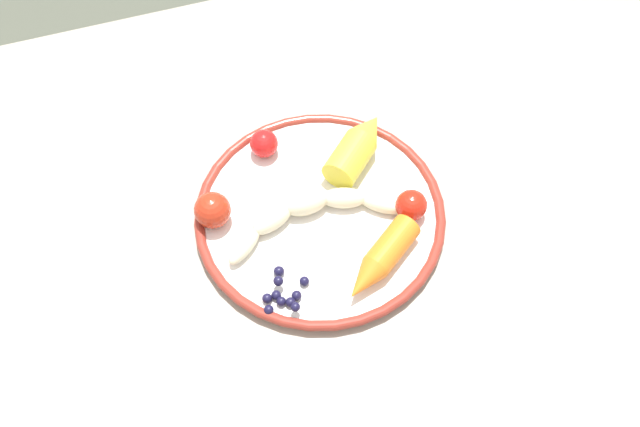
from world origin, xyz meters
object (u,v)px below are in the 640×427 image
(carrot_orange, at_px, (380,260))
(tomato_near, at_px, (264,144))
(plate, at_px, (320,215))
(carrot_yellow, at_px, (358,146))
(tomato_mid, at_px, (212,210))
(dining_table, at_px, (286,290))
(banana, at_px, (309,211))
(tomato_far, at_px, (411,205))
(blueberry_pile, at_px, (284,293))

(carrot_orange, xyz_separation_m, tomato_near, (-0.08, 0.19, 0.00))
(plate, height_order, carrot_yellow, carrot_yellow)
(tomato_mid, bearing_deg, tomato_near, 43.12)
(dining_table, relative_size, carrot_yellow, 12.11)
(banana, bearing_deg, tomato_mid, 164.53)
(tomato_far, bearing_deg, blueberry_pile, -161.45)
(tomato_mid, height_order, tomato_far, tomato_mid)
(carrot_orange, bearing_deg, blueberry_pile, -179.09)
(carrot_orange, relative_size, carrot_yellow, 1.06)
(tomato_mid, bearing_deg, tomato_far, -15.62)
(carrot_yellow, distance_m, tomato_near, 0.11)
(plate, height_order, banana, banana)
(banana, relative_size, tomato_near, 6.40)
(carrot_yellow, height_order, tomato_far, carrot_yellow)
(carrot_orange, relative_size, tomato_near, 3.21)
(dining_table, xyz_separation_m, tomato_near, (0.02, 0.15, 0.11))
(dining_table, bearing_deg, carrot_orange, -25.76)
(carrot_orange, height_order, tomato_near, tomato_near)
(carrot_orange, xyz_separation_m, tomato_far, (0.06, 0.06, 0.00))
(plate, xyz_separation_m, tomato_mid, (-0.12, 0.03, 0.02))
(dining_table, relative_size, blueberry_pile, 20.49)
(tomato_near, bearing_deg, plate, -70.30)
(dining_table, xyz_separation_m, plate, (0.06, 0.04, 0.09))
(dining_table, distance_m, plate, 0.11)
(banana, bearing_deg, tomato_near, 103.06)
(carrot_orange, distance_m, carrot_yellow, 0.15)
(plate, height_order, tomato_mid, tomato_mid)
(tomato_far, bearing_deg, tomato_mid, 164.38)
(banana, height_order, tomato_far, tomato_far)
(carrot_yellow, distance_m, tomato_mid, 0.19)
(plate, height_order, tomato_far, tomato_far)
(tomato_mid, bearing_deg, carrot_yellow, 10.60)
(banana, xyz_separation_m, tomato_far, (0.11, -0.03, 0.01))
(dining_table, bearing_deg, carrot_yellow, 39.60)
(dining_table, xyz_separation_m, carrot_orange, (0.10, -0.05, 0.11))
(blueberry_pile, bearing_deg, tomato_mid, 112.89)
(tomato_mid, xyz_separation_m, tomato_far, (0.22, -0.06, -0.00))
(banana, bearing_deg, dining_table, -138.25)
(tomato_far, bearing_deg, dining_table, -177.38)
(plate, bearing_deg, tomato_mid, 166.23)
(blueberry_pile, bearing_deg, dining_table, 75.96)
(banana, relative_size, tomato_far, 5.99)
(plate, distance_m, tomato_far, 0.11)
(banana, distance_m, tomato_mid, 0.11)
(carrot_yellow, bearing_deg, carrot_orange, -99.71)
(carrot_orange, bearing_deg, tomato_near, 112.53)
(tomato_near, bearing_deg, banana, -76.94)
(dining_table, height_order, blueberry_pile, blueberry_pile)
(carrot_yellow, xyz_separation_m, blueberry_pile, (-0.14, -0.15, -0.01))
(carrot_orange, xyz_separation_m, tomato_mid, (-0.16, 0.12, 0.00))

